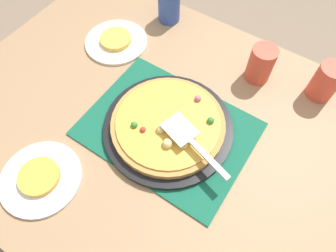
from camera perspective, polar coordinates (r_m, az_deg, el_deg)
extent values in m
plane|color=#84705B|center=(1.59, 0.00, -14.23)|extent=(8.00, 8.00, 0.00)
cube|color=#9E7A56|center=(0.91, 0.00, -1.12)|extent=(1.40, 1.00, 0.03)
cube|color=#9E7A56|center=(1.67, -10.27, 14.27)|extent=(0.07, 0.07, 0.72)
cube|color=#145B42|center=(0.89, 0.00, -0.55)|extent=(0.48, 0.36, 0.01)
cylinder|color=black|center=(0.88, 0.00, -0.23)|extent=(0.38, 0.38, 0.01)
cylinder|color=#B78442|center=(0.87, 0.00, 0.33)|extent=(0.33, 0.33, 0.02)
cylinder|color=gold|center=(0.86, 0.00, 0.78)|extent=(0.30, 0.30, 0.01)
sphere|color=#338433|center=(0.86, 8.06, 1.02)|extent=(0.02, 0.02, 0.02)
sphere|color=#E5CC7F|center=(0.83, -1.27, -0.68)|extent=(0.03, 0.03, 0.03)
sphere|color=#E5CC7F|center=(0.81, -0.10, -3.35)|extent=(0.03, 0.03, 0.03)
sphere|color=#338433|center=(0.85, -6.41, 0.23)|extent=(0.02, 0.02, 0.02)
sphere|color=red|center=(0.84, -4.77, -0.68)|extent=(0.02, 0.02, 0.02)
sphere|color=#E5CC7F|center=(0.81, 3.07, -3.71)|extent=(0.02, 0.02, 0.02)
sphere|color=#B76675|center=(0.90, 5.66, 5.18)|extent=(0.02, 0.02, 0.02)
sphere|color=#B76675|center=(0.84, -0.88, -0.40)|extent=(0.02, 0.02, 0.02)
sphere|color=#338433|center=(0.84, 4.43, -0.38)|extent=(0.02, 0.02, 0.02)
cylinder|color=white|center=(1.13, -9.75, 15.42)|extent=(0.22, 0.22, 0.01)
cylinder|color=white|center=(0.89, -22.92, -9.11)|extent=(0.22, 0.22, 0.01)
cylinder|color=#EAB747|center=(1.12, -9.85, 15.89)|extent=(0.11, 0.11, 0.02)
cylinder|color=gold|center=(0.88, -23.21, -8.79)|extent=(0.11, 0.11, 0.02)
cylinder|color=#E04C38|center=(1.04, 27.68, 7.44)|extent=(0.08, 0.08, 0.12)
cylinder|color=#3351AD|center=(1.17, 0.20, 21.86)|extent=(0.08, 0.08, 0.12)
cylinder|color=#E04C38|center=(1.01, 17.13, 11.16)|extent=(0.08, 0.08, 0.12)
cube|color=silver|center=(0.82, 2.23, -0.57)|extent=(0.11, 0.09, 0.00)
cube|color=#B2B2B7|center=(0.78, 7.76, -6.20)|extent=(0.14, 0.06, 0.01)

